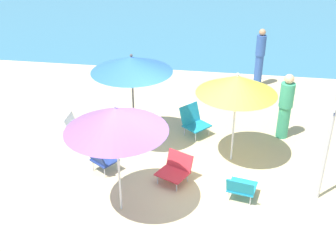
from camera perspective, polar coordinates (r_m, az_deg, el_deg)
name	(u,v)px	position (r m, az deg, el deg)	size (l,w,h in m)	color
ground_plane	(195,189)	(8.43, 3.63, -8.25)	(40.00, 40.00, 0.00)	#CCB789
sea_water	(226,12)	(21.54, 7.60, 14.71)	(40.00, 16.00, 0.01)	teal
umbrella_yellow	(237,85)	(8.57, 9.07, 5.39)	(1.61, 1.61, 1.97)	silver
umbrella_blue	(132,64)	(9.06, -4.81, 8.09)	(1.72, 1.72, 2.12)	#4C4C51
umbrella_purple	(116,119)	(6.99, -6.89, 0.88)	(1.72, 1.72, 2.08)	silver
beach_chair_a	(176,168)	(8.49, 1.00, -5.58)	(0.74, 0.75, 0.55)	red
beach_chair_b	(100,158)	(8.76, -8.94, -4.15)	(0.67, 0.69, 0.70)	navy
beach_chair_c	(241,187)	(8.08, 9.63, -7.94)	(0.60, 0.65, 0.55)	teal
beach_chair_d	(77,127)	(10.17, -11.83, -0.10)	(0.60, 0.53, 0.54)	white
beach_chair_e	(194,120)	(10.07, 3.38, 0.77)	(0.78, 0.78, 0.70)	teal
beach_chair_f	(121,108)	(10.90, -6.17, 2.36)	(0.53, 0.66, 0.53)	white
person_a	(260,58)	(12.76, 11.98, 8.79)	(0.27, 0.27, 1.70)	#2D519E
person_b	(285,106)	(10.10, 15.19, 2.51)	(0.32, 0.32, 1.55)	#389970
warning_sign	(331,129)	(7.91, 20.68, -0.31)	(0.14, 0.43, 2.27)	#ADADB2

